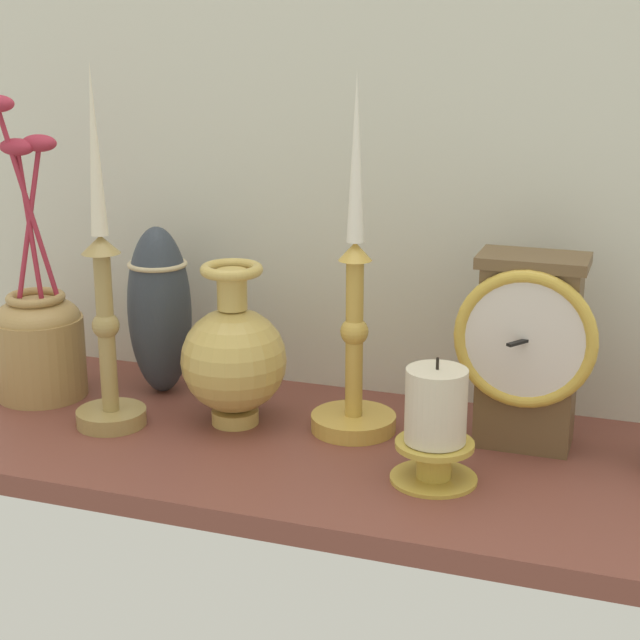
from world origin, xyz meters
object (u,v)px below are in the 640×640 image
candlestick_tall_left (105,317)px  candlestick_tall_center (354,340)px  mantel_clock (528,348)px  pillar_candle_near_clock (435,426)px  brass_vase_bulbous (234,357)px  brass_vase_jar (38,334)px  tall_ceramic_vase (160,309)px

candlestick_tall_left → candlestick_tall_center: (26.44, 7.56, -2.15)cm
mantel_clock → pillar_candle_near_clock: 14.53cm
brass_vase_bulbous → brass_vase_jar: bearing=178.9°
brass_vase_jar → pillar_candle_near_clock: bearing=-8.7°
candlestick_tall_center → brass_vase_bulbous: (-13.35, -2.52, -2.62)cm
brass_vase_bulbous → brass_vase_jar: 25.92cm
mantel_clock → candlestick_tall_left: (-44.97, -9.32, 1.65)cm
candlestick_tall_center → brass_vase_bulbous: candlestick_tall_center is taller
candlestick_tall_center → brass_vase_jar: size_ratio=1.09×
pillar_candle_near_clock → tall_ceramic_vase: (-37.48, 13.91, 4.63)cm
brass_vase_jar → tall_ceramic_vase: size_ratio=1.74×
mantel_clock → pillar_candle_near_clock: size_ratio=1.62×
candlestick_tall_left → tall_ceramic_vase: candlestick_tall_left is taller
pillar_candle_near_clock → tall_ceramic_vase: 40.24cm
candlestick_tall_center → brass_vase_jar: candlestick_tall_center is taller
brass_vase_bulbous → pillar_candle_near_clock: bearing=-16.4°
brass_vase_bulbous → pillar_candle_near_clock: size_ratio=1.44×
candlestick_tall_left → pillar_candle_near_clock: 38.58cm
candlestick_tall_center → tall_ceramic_vase: 26.34cm
brass_vase_jar → tall_ceramic_vase: brass_vase_jar is taller
candlestick_tall_center → brass_vase_jar: (-39.27, -2.03, -2.72)cm
brass_vase_jar → tall_ceramic_vase: (13.24, 6.14, 2.63)cm
brass_vase_bulbous → tall_ceramic_vase: bearing=152.4°
mantel_clock → brass_vase_bulbous: size_ratio=1.13×
tall_ceramic_vase → candlestick_tall_center: bearing=-9.0°
brass_vase_jar → pillar_candle_near_clock: size_ratio=2.79×
brass_vase_bulbous → mantel_clock: bearing=7.6°
candlestick_tall_left → brass_vase_jar: 14.79cm
brass_vase_bulbous → pillar_candle_near_clock: brass_vase_bulbous is taller
candlestick_tall_left → candlestick_tall_center: size_ratio=1.02×
mantel_clock → tall_ceramic_vase: mantel_clock is taller
candlestick_tall_center → tall_ceramic_vase: size_ratio=1.90×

